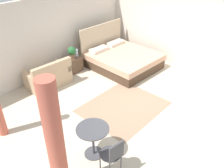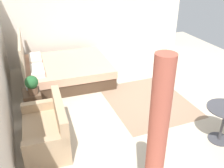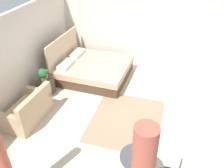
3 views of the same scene
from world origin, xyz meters
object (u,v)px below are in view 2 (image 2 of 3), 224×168
object	(u,v)px
couch	(48,131)
balcony_table	(224,118)
bed	(65,70)
vase	(29,85)
nightstand	(33,102)
potted_plant	(32,84)

from	to	relation	value
couch	balcony_table	xyz separation A→B (m)	(-1.06, -3.06, 0.21)
couch	bed	bearing A→B (deg)	-18.25
bed	vase	distance (m)	1.64
nightstand	vase	bearing A→B (deg)	10.87
balcony_table	nightstand	bearing A→B (deg)	55.21
vase	balcony_table	bearing A→B (deg)	-126.01
vase	potted_plant	bearing A→B (deg)	-164.71
nightstand	vase	distance (m)	0.40
nightstand	bed	bearing A→B (deg)	-35.69
couch	vase	bearing A→B (deg)	7.58
bed	nightstand	distance (m)	1.68
nightstand	potted_plant	bearing A→B (deg)	-159.65
vase	nightstand	bearing A→B (deg)	-169.13
nightstand	balcony_table	size ratio (longest dim) A/B	0.74
bed	potted_plant	bearing A→B (deg)	147.21
potted_plant	nightstand	bearing A→B (deg)	20.35
bed	balcony_table	distance (m)	4.23
nightstand	potted_plant	size ratio (longest dim) A/B	1.30
couch	balcony_table	world-z (taller)	couch
bed	balcony_table	xyz separation A→B (m)	(-3.59, -2.22, 0.21)
bed	balcony_table	size ratio (longest dim) A/B	3.25
couch	vase	size ratio (longest dim) A/B	5.77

